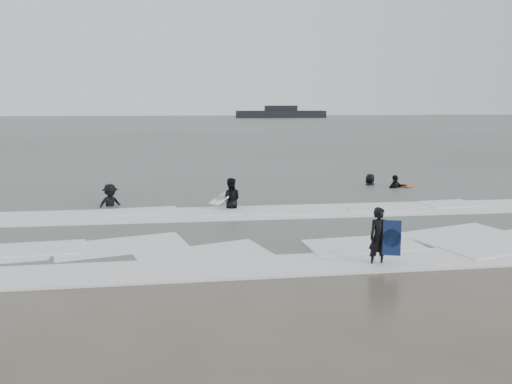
{
  "coord_description": "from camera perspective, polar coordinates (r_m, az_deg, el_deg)",
  "views": [
    {
      "loc": [
        -2.28,
        -13.59,
        4.47
      ],
      "look_at": [
        0.0,
        5.0,
        1.1
      ],
      "focal_mm": 35.0,
      "sensor_mm": 36.0,
      "label": 1
    }
  ],
  "objects": [
    {
      "name": "surfer_breaker",
      "position": [
        22.42,
        -16.26,
        -1.71
      ],
      "size": [
        1.4,
        1.22,
        1.88
      ],
      "primitive_type": "imported",
      "rotation": [
        0.0,
        0.0,
        0.54
      ],
      "color": "black",
      "rests_on": "ground"
    },
    {
      "name": "surfer_centre",
      "position": [
        14.39,
        13.75,
        -8.19
      ],
      "size": [
        0.66,
        0.49,
        1.67
      ],
      "primitive_type": "imported",
      "rotation": [
        0.0,
        0.0,
        0.15
      ],
      "color": "black",
      "rests_on": "ground"
    },
    {
      "name": "surfer_right_near",
      "position": [
        27.25,
        15.61,
        0.38
      ],
      "size": [
        1.19,
        0.88,
        1.88
      ],
      "primitive_type": "imported",
      "rotation": [
        0.0,
        0.0,
        -2.71
      ],
      "color": "black",
      "rests_on": "ground"
    },
    {
      "name": "surf_foam",
      "position": [
        17.99,
        0.51,
        -4.05
      ],
      "size": [
        30.03,
        9.06,
        0.09
      ],
      "color": "white",
      "rests_on": "ground"
    },
    {
      "name": "bodyboards",
      "position": [
        20.59,
        9.34,
        -1.06
      ],
      "size": [
        10.89,
        13.15,
        1.25
      ],
      "color": "#0E1E44",
      "rests_on": "ground"
    },
    {
      "name": "sea",
      "position": [
        93.72,
        -5.65,
        7.45
      ],
      "size": [
        320.0,
        320.0,
        0.0
      ],
      "primitive_type": "plane",
      "color": "#47544C",
      "rests_on": "ground"
    },
    {
      "name": "ground",
      "position": [
        14.49,
        2.44,
        -7.78
      ],
      "size": [
        320.0,
        320.0,
        0.0
      ],
      "primitive_type": "plane",
      "color": "brown",
      "rests_on": "ground"
    },
    {
      "name": "vessel_horizon",
      "position": [
        147.45,
        2.86,
        8.96
      ],
      "size": [
        26.08,
        4.66,
        3.54
      ],
      "color": "black",
      "rests_on": "ground"
    },
    {
      "name": "surfer_right_far",
      "position": [
        27.8,
        12.89,
        0.69
      ],
      "size": [
        1.05,
        1.0,
        1.81
      ],
      "primitive_type": "imported",
      "rotation": [
        0.0,
        0.0,
        -2.47
      ],
      "color": "black",
      "rests_on": "ground"
    },
    {
      "name": "surfer_wading",
      "position": [
        21.05,
        -2.94,
        -2.08
      ],
      "size": [
        0.97,
        0.78,
        1.92
      ],
      "primitive_type": "imported",
      "rotation": [
        0.0,
        0.0,
        3.08
      ],
      "color": "black",
      "rests_on": "ground"
    }
  ]
}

